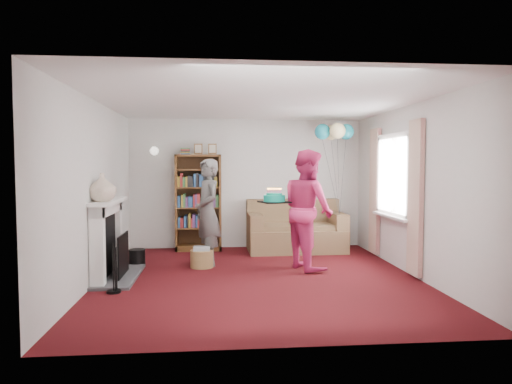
{
  "coord_description": "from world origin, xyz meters",
  "views": [
    {
      "loc": [
        -0.63,
        -6.39,
        1.61
      ],
      "look_at": [
        0.01,
        0.6,
        1.2
      ],
      "focal_mm": 32.0,
      "sensor_mm": 36.0,
      "label": 1
    }
  ],
  "objects": [
    {
      "name": "window_bay",
      "position": [
        2.21,
        0.6,
        1.2
      ],
      "size": [
        0.14,
        2.02,
        2.2
      ],
      "color": "white",
      "rests_on": "ground"
    },
    {
      "name": "bookcase",
      "position": [
        -0.93,
        2.3,
        0.89
      ],
      "size": [
        0.86,
        0.42,
        2.02
      ],
      "color": "#472B14",
      "rests_on": "ground"
    },
    {
      "name": "wall_back",
      "position": [
        0.0,
        2.51,
        1.25
      ],
      "size": [
        4.5,
        0.02,
        2.5
      ],
      "primitive_type": "cube",
      "color": "silver",
      "rests_on": "ground"
    },
    {
      "name": "birthday_cake",
      "position": [
        0.3,
        0.58,
        1.1
      ],
      "size": [
        0.4,
        0.4,
        0.22
      ],
      "rotation": [
        0.0,
        0.0,
        0.34
      ],
      "color": "black",
      "rests_on": "ground"
    },
    {
      "name": "ground",
      "position": [
        0.0,
        0.0,
        0.0
      ],
      "size": [
        5.0,
        5.0,
        0.0
      ],
      "primitive_type": "plane",
      "color": "#35080E",
      "rests_on": "ground"
    },
    {
      "name": "wall_left",
      "position": [
        -2.26,
        0.0,
        1.25
      ],
      "size": [
        0.02,
        5.0,
        2.5
      ],
      "primitive_type": "cube",
      "color": "silver",
      "rests_on": "ground"
    },
    {
      "name": "mantel_vase",
      "position": [
        -2.12,
        -0.15,
        1.32
      ],
      "size": [
        0.42,
        0.42,
        0.38
      ],
      "primitive_type": "imported",
      "rotation": [
        0.0,
        0.0,
        0.17
      ],
      "color": "beige",
      "rests_on": "fireplace"
    },
    {
      "name": "person_striped",
      "position": [
        -0.74,
        0.94,
        0.86
      ],
      "size": [
        0.6,
        0.73,
        1.71
      ],
      "primitive_type": "imported",
      "rotation": [
        0.0,
        0.0,
        -1.23
      ],
      "color": "black",
      "rests_on": "ground"
    },
    {
      "name": "wall_right",
      "position": [
        2.26,
        0.0,
        1.25
      ],
      "size": [
        0.02,
        5.0,
        2.5
      ],
      "primitive_type": "cube",
      "color": "silver",
      "rests_on": "ground"
    },
    {
      "name": "sofa",
      "position": [
        0.9,
        2.07,
        0.35
      ],
      "size": [
        1.79,
        0.95,
        0.95
      ],
      "rotation": [
        0.0,
        0.0,
        0.01
      ],
      "color": "brown",
      "rests_on": "ground"
    },
    {
      "name": "ceiling",
      "position": [
        0.0,
        0.0,
        2.5
      ],
      "size": [
        4.5,
        5.0,
        0.01
      ],
      "primitive_type": "cube",
      "color": "white",
      "rests_on": "wall_back"
    },
    {
      "name": "person_magenta",
      "position": [
        0.82,
        0.56,
        0.93
      ],
      "size": [
        0.95,
        1.08,
        1.86
      ],
      "primitive_type": "imported",
      "rotation": [
        0.0,
        0.0,
        1.89
      ],
      "color": "#C1265B",
      "rests_on": "ground"
    },
    {
      "name": "wicker_basket",
      "position": [
        -0.83,
        0.77,
        0.15
      ],
      "size": [
        0.36,
        0.36,
        0.33
      ],
      "rotation": [
        0.0,
        0.0,
        -0.02
      ],
      "color": "olive",
      "rests_on": "ground"
    },
    {
      "name": "wall_sconce",
      "position": [
        -1.75,
        2.36,
        1.88
      ],
      "size": [
        0.16,
        0.23,
        0.16
      ],
      "color": "gold",
      "rests_on": "ground"
    },
    {
      "name": "balloons",
      "position": [
        1.56,
        1.8,
        2.22
      ],
      "size": [
        0.72,
        0.72,
        1.68
      ],
      "color": "#3F3F3F",
      "rests_on": "ground"
    },
    {
      "name": "fireplace",
      "position": [
        -2.09,
        0.19,
        0.51
      ],
      "size": [
        0.55,
        1.8,
        1.12
      ],
      "color": "#3F3F42",
      "rests_on": "ground"
    }
  ]
}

